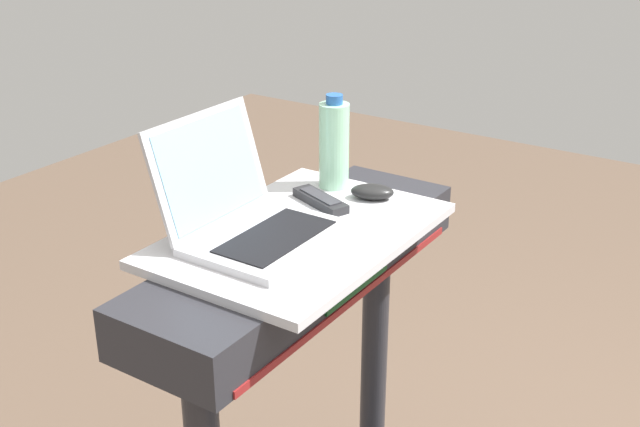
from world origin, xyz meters
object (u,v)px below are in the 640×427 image
Objects in this scene: tv_remote at (320,200)px; computer_mouse at (372,192)px; laptop at (249,215)px; water_bottle at (334,144)px.

computer_mouse is at bearing -40.04° from tv_remote.
laptop is 1.88× the size of tv_remote.
computer_mouse is at bearing -20.20° from laptop.
computer_mouse is 0.15m from water_bottle.
computer_mouse is 0.44× the size of water_bottle.
laptop is at bearing -178.25° from water_bottle.
computer_mouse is at bearing -98.44° from water_bottle.
laptop is 0.34m from water_bottle.
computer_mouse is 0.60× the size of tv_remote.
laptop reaches higher than tv_remote.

